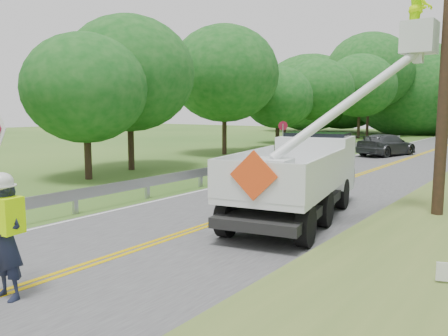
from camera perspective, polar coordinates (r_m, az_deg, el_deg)
The scene contains 9 objects.
ground at distance 9.04m, azimuth -23.69°, elevation -13.51°, with size 140.00×140.00×0.00m, color #2D5B1E.
road at distance 19.85m, azimuth 13.73°, elevation -1.87°, with size 7.20×96.00×0.03m.
guardrail at distance 22.36m, azimuth 5.11°, elevation 0.74°, with size 0.18×48.00×0.77m.
treeline_left at distance 41.74m, azimuth 10.56°, elevation 10.97°, with size 10.27×57.59×12.10m.
flagger at distance 8.25m, azimuth -25.96°, elevation -7.23°, with size 1.18×0.56×3.19m.
bucket_truck at distance 13.82m, azimuth 11.06°, elevation 0.59°, with size 4.90×7.06×6.64m.
suv_silver at distance 20.60m, azimuth 8.90°, elevation 0.68°, with size 2.44×5.29×1.47m, color silver.
suv_darkgrey at distance 32.68m, azimuth 19.79°, elevation 2.78°, with size 2.05×5.04×1.46m, color #383B3E.
stop_sign_permanent at distance 25.11m, azimuth 7.42°, elevation 3.98°, with size 0.46×0.31×2.51m.
Camera 1 is at (7.39, -4.15, 3.13)m, focal length 36.24 mm.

